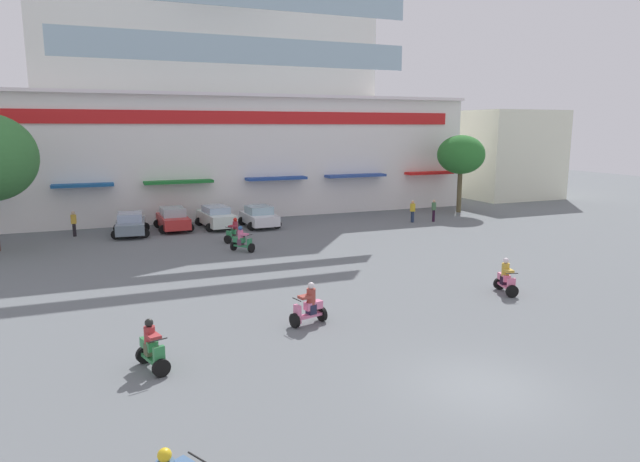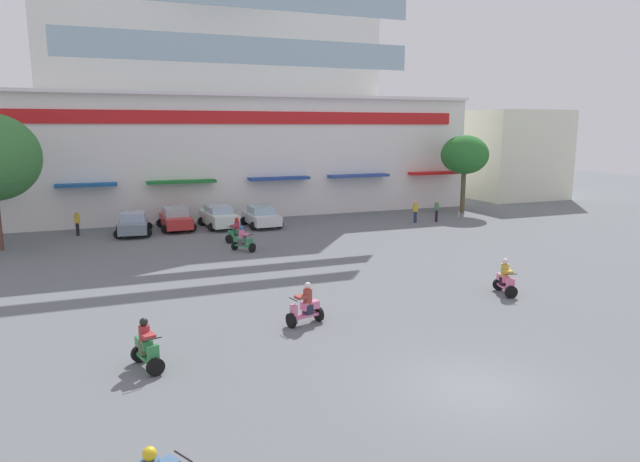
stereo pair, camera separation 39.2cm
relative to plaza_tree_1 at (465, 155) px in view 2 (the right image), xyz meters
The scene contains 16 objects.
ground_plane 23.61m from the plaza_tree_1, 143.46° to the right, with size 128.00×128.00×0.00m, color slate.
colonial_building 21.66m from the plaza_tree_1, 150.73° to the left, with size 41.44×19.65×19.97m.
flank_building_right 13.27m from the plaza_tree_1, 37.90° to the left, with size 8.77×10.34×8.57m.
plaza_tree_1 is the anchor object (origin of this frame).
parked_car_0 26.24m from the plaza_tree_1, behind, with size 2.58×4.00×1.48m.
parked_car_1 23.45m from the plaza_tree_1, behind, with size 2.42×4.14×1.55m.
parked_car_2 20.58m from the plaza_tree_1, behind, with size 2.56×4.49×1.53m.
parked_car_3 17.77m from the plaza_tree_1, behind, with size 2.52×3.87×1.50m.
scooter_rider_1 22.22m from the plaza_tree_1, 159.11° to the right, with size 1.28×1.38×1.47m.
scooter_rider_2 21.17m from the plaza_tree_1, 166.08° to the right, with size 1.42×1.24×1.50m.
scooter_rider_3 23.66m from the plaza_tree_1, 121.11° to the right, with size 0.82×1.39×1.52m.
scooter_rider_4 34.97m from the plaza_tree_1, 140.31° to the right, with size 0.89×1.45×1.52m.
scooter_rider_5 29.62m from the plaza_tree_1, 136.10° to the right, with size 1.41×0.82×1.54m.
pedestrian_0 6.77m from the plaza_tree_1, 144.87° to the right, with size 0.35×0.35×1.65m.
pedestrian_1 29.60m from the plaza_tree_1, behind, with size 0.40×0.40×1.65m.
pedestrian_2 7.84m from the plaza_tree_1, 155.04° to the right, with size 0.55×0.55×1.62m.
Camera 2 is at (-8.98, -11.49, 6.95)m, focal length 31.26 mm.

